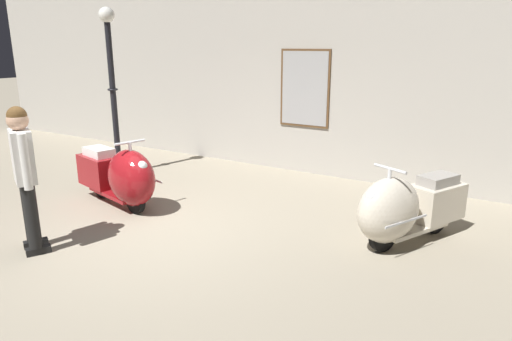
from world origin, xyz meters
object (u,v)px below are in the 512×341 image
object	(u,v)px
scooter_0	(121,176)
lamppost	(113,87)
scooter_1	(404,208)
visitor_0	(25,170)

from	to	relation	value
scooter_0	lamppost	world-z (taller)	lamppost
scooter_1	visitor_0	size ratio (longest dim) A/B	1.00
lamppost	visitor_0	world-z (taller)	lamppost
scooter_0	scooter_1	xyz separation A→B (m)	(4.05, 0.88, -0.02)
scooter_0	scooter_1	world-z (taller)	scooter_0
scooter_0	lamppost	xyz separation A→B (m)	(-1.51, 1.30, 1.19)
lamppost	visitor_0	size ratio (longest dim) A/B	1.74
lamppost	visitor_0	xyz separation A→B (m)	(1.75, -2.96, -0.66)
scooter_1	lamppost	xyz separation A→B (m)	(-5.57, 0.42, 1.21)
scooter_0	visitor_0	world-z (taller)	visitor_0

